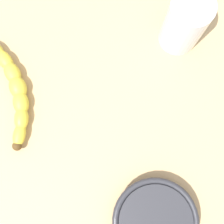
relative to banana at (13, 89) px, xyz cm
name	(u,v)px	position (x,y,z in cm)	size (l,w,h in cm)	color
wooden_tabletop	(138,77)	(18.49, -17.01, -3.17)	(120.00, 120.00, 3.00)	tan
banana	(13,89)	(0.00, 0.00, 0.00)	(13.83, 20.74, 3.34)	yellow
smoothie_glass	(184,24)	(29.74, -18.16, 4.45)	(7.77, 7.77, 12.95)	silver
ceramic_bowl	(155,221)	(-1.75, -36.70, 0.56)	(15.61, 15.61, 3.69)	#2D2D33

